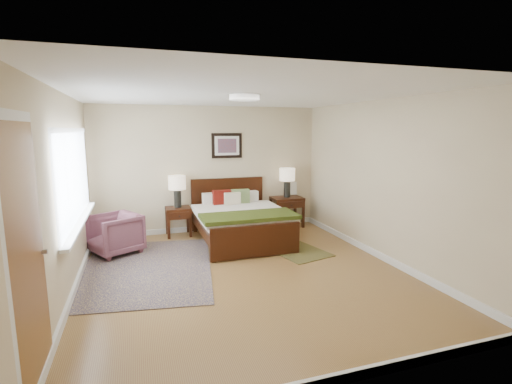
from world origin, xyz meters
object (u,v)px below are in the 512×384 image
nightstand_left (178,214)px  armchair (115,234)px  lamp_left (177,186)px  bed (240,216)px  lamp_right (287,177)px  rug_persian (146,268)px  nightstand_right (287,208)px

nightstand_left → armchair: bearing=-146.6°
nightstand_left → lamp_left: (-0.00, 0.02, 0.55)m
bed → armchair: size_ratio=2.64×
armchair → lamp_right: bearing=73.8°
lamp_right → rug_persian: lamp_right is taller
nightstand_left → armchair: (-1.12, -0.74, -0.10)m
nightstand_left → lamp_right: bearing=0.5°
rug_persian → bed: bearing=36.8°
bed → armchair: 2.15m
rug_persian → lamp_left: bearing=76.5°
nightstand_right → armchair: armchair is taller
bed → rug_persian: (-1.70, -0.90, -0.48)m
lamp_right → rug_persian: bearing=-151.0°
lamp_left → lamp_right: bearing=0.0°
nightstand_right → armchair: (-3.39, -0.74, -0.06)m
lamp_right → nightstand_left: bearing=-179.5°
bed → nightstand_right: 1.43m
nightstand_right → rug_persian: 3.37m
bed → lamp_left: 1.36m
nightstand_right → lamp_right: size_ratio=1.04×
lamp_left → rug_persian: bearing=-112.3°
nightstand_right → lamp_left: lamp_left is taller
nightstand_right → rug_persian: size_ratio=0.24×
nightstand_right → lamp_right: bearing=90.0°
lamp_left → armchair: (-1.12, -0.76, -0.65)m
lamp_left → rug_persian: lamp_left is taller
nightstand_left → nightstand_right: (2.27, 0.01, -0.05)m
nightstand_right → nightstand_left: bearing=-179.9°
bed → rug_persian: bed is taller
nightstand_left → rug_persian: 1.79m
bed → lamp_right: lamp_right is taller
nightstand_right → rug_persian: nightstand_right is taller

